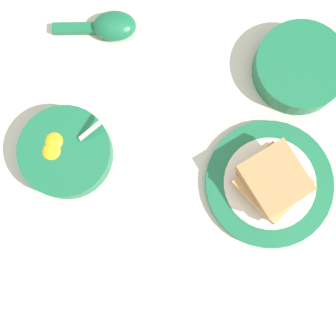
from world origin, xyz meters
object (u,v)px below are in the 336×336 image
(egg_bowl, at_px, (66,152))
(toast_sandwich, at_px, (274,181))
(soup_spoon, at_px, (109,26))
(congee_bowl, at_px, (300,67))
(toast_plate, at_px, (269,184))

(egg_bowl, relative_size, toast_sandwich, 1.15)
(soup_spoon, relative_size, congee_bowl, 0.96)
(soup_spoon, bearing_deg, toast_plate, 129.79)
(egg_bowl, height_order, congee_bowl, egg_bowl)
(toast_plate, xyz_separation_m, soup_spoon, (0.23, -0.28, 0.01))
(toast_sandwich, bearing_deg, soup_spoon, -50.25)
(soup_spoon, distance_m, congee_bowl, 0.32)
(toast_plate, xyz_separation_m, toast_sandwich, (0.00, -0.00, 0.04))
(toast_plate, bearing_deg, toast_sandwich, -23.06)
(egg_bowl, height_order, toast_sandwich, toast_sandwich)
(congee_bowl, bearing_deg, soup_spoon, -18.27)
(toast_plate, relative_size, toast_sandwich, 1.61)
(egg_bowl, xyz_separation_m, soup_spoon, (-0.08, -0.21, -0.01))
(toast_plate, distance_m, toast_sandwich, 0.04)
(toast_sandwich, distance_m, congee_bowl, 0.19)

